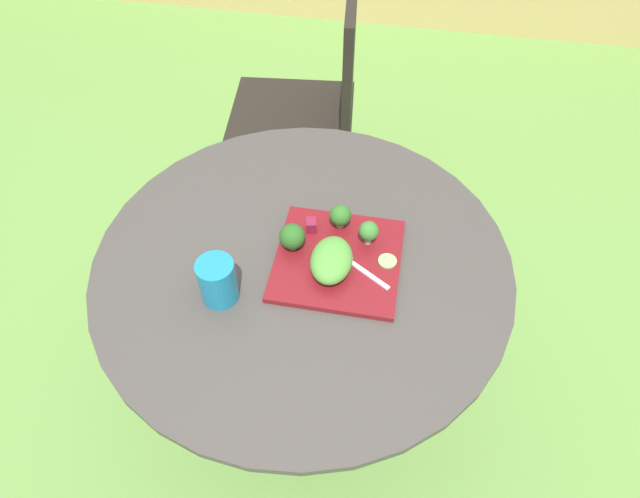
{
  "coord_description": "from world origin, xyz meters",
  "views": [
    {
      "loc": [
        0.18,
        -0.78,
        1.7
      ],
      "look_at": [
        0.04,
        0.0,
        0.75
      ],
      "focal_mm": 31.65,
      "sensor_mm": 36.0,
      "label": 1
    }
  ],
  "objects_px": {
    "drinking_glass": "(218,282)",
    "fork": "(356,266)",
    "salad_plate": "(338,260)",
    "patio_chair": "(316,97)"
  },
  "relations": [
    {
      "from": "drinking_glass",
      "to": "fork",
      "type": "distance_m",
      "value": 0.3
    },
    {
      "from": "drinking_glass",
      "to": "fork",
      "type": "relative_size",
      "value": 0.75
    },
    {
      "from": "patio_chair",
      "to": "salad_plate",
      "type": "height_order",
      "value": "patio_chair"
    },
    {
      "from": "drinking_glass",
      "to": "fork",
      "type": "bearing_deg",
      "value": 23.58
    },
    {
      "from": "patio_chair",
      "to": "drinking_glass",
      "type": "relative_size",
      "value": 8.61
    },
    {
      "from": "salad_plate",
      "to": "drinking_glass",
      "type": "relative_size",
      "value": 2.65
    },
    {
      "from": "salad_plate",
      "to": "drinking_glass",
      "type": "bearing_deg",
      "value": -149.6
    },
    {
      "from": "salad_plate",
      "to": "patio_chair",
      "type": "bearing_deg",
      "value": 103.74
    },
    {
      "from": "patio_chair",
      "to": "salad_plate",
      "type": "xyz_separation_m",
      "value": [
        0.21,
        -0.86,
        0.19
      ]
    },
    {
      "from": "drinking_glass",
      "to": "salad_plate",
      "type": "bearing_deg",
      "value": 30.4
    }
  ]
}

